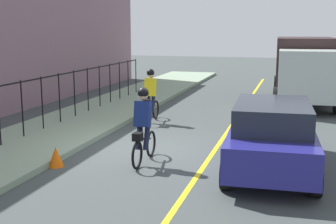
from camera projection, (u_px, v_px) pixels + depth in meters
name	position (u px, v px, depth m)	size (l,w,h in m)	color
ground_plane	(151.00, 151.00, 11.61)	(80.00, 80.00, 0.00)	#3B4141
lane_line_centre	(211.00, 156.00, 11.17)	(36.00, 0.12, 0.01)	yellow
sidewalk	(37.00, 139.00, 12.52)	(40.00, 3.20, 0.15)	gray
iron_fence	(42.00, 94.00, 13.36)	(16.52, 0.04, 1.60)	black
cyclist_lead	(150.00, 96.00, 15.06)	(1.71, 0.36, 1.83)	black
cyclist_follow	(143.00, 126.00, 10.37)	(1.71, 0.36, 1.83)	black
patrol_sedan	(272.00, 135.00, 9.89)	(4.48, 2.09, 1.58)	navy
box_truck_background	(305.00, 67.00, 18.98)	(6.79, 2.74, 2.78)	#2D1E1F
traffic_cone_near	(56.00, 157.00, 10.25)	(0.36, 0.36, 0.48)	#E75C0B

